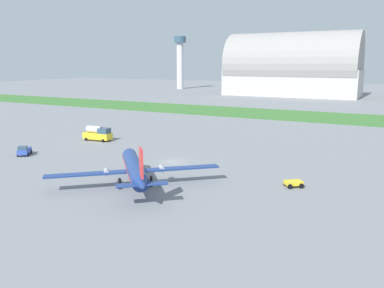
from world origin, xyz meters
name	(u,v)px	position (x,y,z in m)	size (l,w,h in m)	color
ground_plane	(173,162)	(0.00, 0.00, 0.00)	(600.00, 600.00, 0.00)	gray
grass_taxiway_strip	(284,115)	(0.00, 73.47, 0.04)	(360.00, 28.00, 0.08)	#3D7533
airplane_foreground_turboprop	(135,168)	(2.41, -14.57, 2.67)	(19.17, 17.47, 7.29)	navy
fuel_truck_near_gate	(98,134)	(-24.98, 9.23, 1.58)	(6.68, 3.10, 3.29)	yellow
baggage_cart_midfield	(293,183)	(22.23, -4.36, 0.57)	(2.95, 2.84, 0.90)	yellow
pushback_tug_by_runway	(24,151)	(-27.56, -8.53, 0.91)	(3.57, 3.97, 1.95)	#334FB2
hangar_distant	(292,69)	(-18.21, 155.30, 13.99)	(68.54, 32.38, 32.99)	#BCB7B2
control_tower	(180,58)	(-98.94, 177.14, 20.37)	(8.00, 8.00, 34.32)	silver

